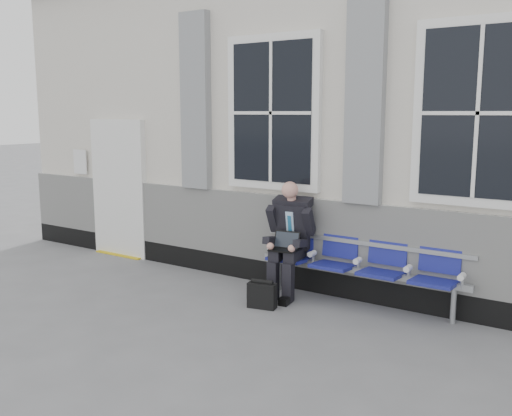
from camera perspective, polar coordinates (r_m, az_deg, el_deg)
The scene contains 5 objects.
ground at distance 5.56m, azimuth 12.92°, elevation -14.69°, with size 70.00×70.00×0.00m, color slate.
station_building at distance 8.43m, azimuth 21.91°, elevation 8.63°, with size 14.40×4.40×4.49m.
bench at distance 6.84m, azimuth 10.37°, elevation -5.06°, with size 2.60×0.47×0.91m.
businessman at distance 7.06m, azimuth 3.39°, elevation -2.64°, with size 0.60×0.81×1.43m.
briefcase at distance 6.72m, azimuth 0.61°, elevation -8.68°, with size 0.35×0.21×0.34m.
Camera 1 is at (1.73, -4.77, 2.26)m, focal length 40.00 mm.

